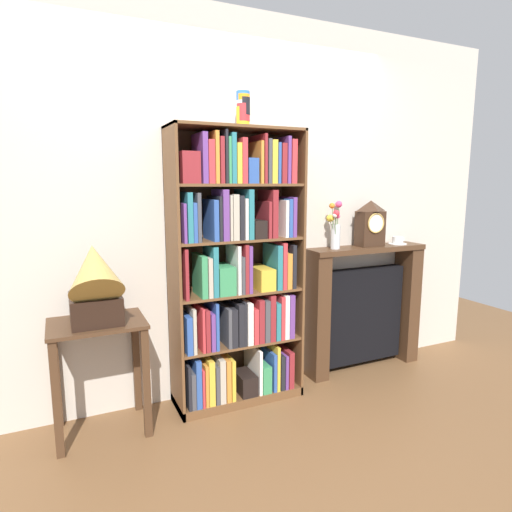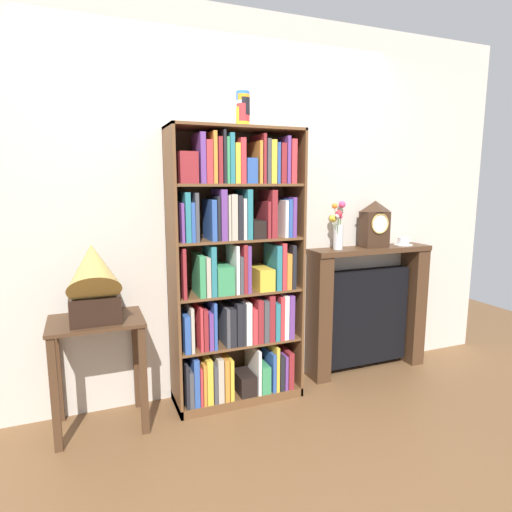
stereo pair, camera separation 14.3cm
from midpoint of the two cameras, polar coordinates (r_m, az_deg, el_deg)
The scene contains 10 objects.
ground_plane at distance 3.22m, azimuth -0.70°, elevation -18.73°, with size 7.51×6.40×0.02m, color brown.
wall_back at distance 3.14m, azimuth -0.67°, elevation 6.28°, with size 4.51×0.08×2.67m, color beige.
bookshelf at distance 2.95m, azimuth -1.12°, elevation -2.71°, with size 0.89×0.34×1.87m.
cup_stack at distance 2.97m, azimuth -0.28°, elevation 18.70°, with size 0.09×0.09×0.23m.
side_table_left at distance 2.86m, azimuth -18.75°, elevation -11.55°, with size 0.55×0.41×0.70m.
gramophone at distance 2.67m, azimuth -19.17°, elevation -3.19°, with size 0.30×0.48×0.56m.
fireplace_mantel at distance 3.67m, azimuth 15.44°, elevation -6.84°, with size 1.03×0.23×1.02m.
mantel_clock at distance 3.54m, azimuth 16.48°, elevation 4.05°, with size 0.21×0.14×0.36m.
flower_vase at distance 3.35m, azimuth 11.92°, elevation 3.71°, with size 0.16×0.17×0.36m.
teacup_with_saucer at distance 3.75m, azimuth 19.86°, elevation 1.77°, with size 0.15×0.15×0.06m.
Camera 2 is at (-0.96, -2.67, 1.52)m, focal length 30.40 mm.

